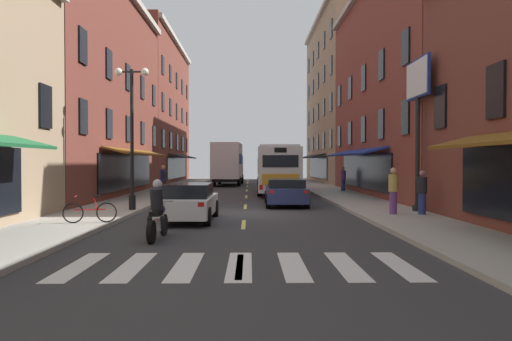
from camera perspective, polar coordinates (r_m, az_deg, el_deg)
name	(u,v)px	position (r m, az deg, el deg)	size (l,w,h in m)	color
ground_plane	(245,215)	(19.85, -1.37, -5.31)	(34.80, 80.00, 0.10)	#333335
lane_centre_dashes	(245,214)	(19.60, -1.38, -5.23)	(0.14, 73.90, 0.01)	#DBCC4C
crosswalk_near	(240,266)	(9.97, -1.98, -11.33)	(7.10, 2.80, 0.01)	silver
sidewalk_left	(102,212)	(20.76, -17.94, -4.75)	(3.00, 80.00, 0.14)	#A39E93
sidewalk_right	(386,212)	(20.64, 15.30, -4.77)	(3.00, 80.00, 0.14)	#A39E93
storefront_row_left	(19,84)	(27.05, -26.50, 9.25)	(9.44, 79.90, 14.83)	#9E8466
storefront_row_right	(480,63)	(26.01, 25.23, 11.55)	(9.44, 79.90, 17.27)	brown
billboard_sign	(418,98)	(20.62, 18.82, 8.24)	(0.40, 2.47, 6.19)	black
transit_bus	(277,169)	(32.65, 2.48, 0.19)	(2.78, 11.21, 3.18)	silver
box_truck	(228,164)	(43.71, -3.35, 0.82)	(2.74, 8.13, 3.83)	black
sedan_near	(286,192)	(23.33, 3.58, -2.56)	(2.06, 4.41, 1.31)	navy
sedan_mid	(188,202)	(17.43, -8.11, -3.74)	(1.95, 4.31, 1.36)	silver
motorcycle_rider	(158,214)	(13.41, -11.71, -5.11)	(0.62, 2.07, 1.66)	black
bicycle_near	(90,212)	(16.59, -19.27, -4.69)	(1.69, 0.52, 0.91)	black
pedestrian_near	(163,179)	(28.80, -11.04, -1.06)	(0.47, 0.52, 1.81)	black
pedestrian_mid	(343,179)	(33.68, 10.42, -0.96)	(0.36, 0.36, 1.65)	navy
pedestrian_far	(422,192)	(19.20, 19.29, -2.44)	(0.36, 0.36, 1.67)	navy
pedestrian_rear	(393,190)	(18.98, 16.13, -2.27)	(0.36, 0.36, 1.78)	#66387F
street_lamp_twin	(132,132)	(20.59, -14.64, 4.51)	(1.42, 0.32, 5.92)	black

